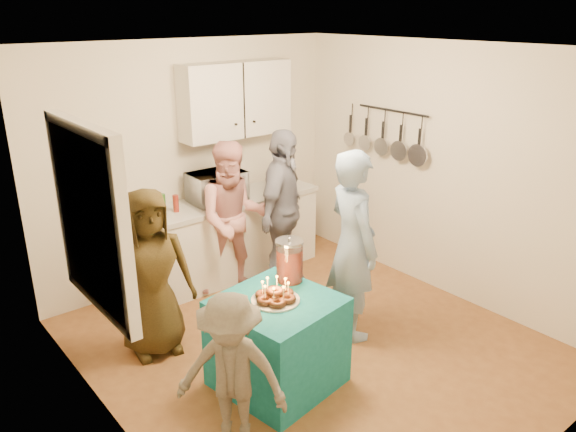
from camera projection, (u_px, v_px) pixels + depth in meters
floor at (312, 344)px, 5.12m from camera, size 4.00×4.00×0.00m
ceiling at (317, 48)px, 4.22m from camera, size 4.00×4.00×0.00m
back_wall at (192, 162)px, 6.12m from camera, size 3.60×3.60×0.00m
left_wall at (106, 271)px, 3.60m from camera, size 4.00×4.00×0.00m
right_wall at (445, 173)px, 5.74m from camera, size 4.00×4.00×0.00m
window_night at (88, 220)px, 3.75m from camera, size 0.04×1.00×1.20m
counter at (226, 240)px, 6.32m from camera, size 2.20×0.58×0.86m
countertop at (224, 202)px, 6.16m from camera, size 2.24×0.62×0.05m
upper_cabinet at (236, 100)px, 6.08m from camera, size 1.30×0.30×0.80m
pot_rack at (390, 134)px, 6.09m from camera, size 0.12×1.00×0.60m
microwave at (217, 187)px, 6.05m from camera, size 0.60×0.42×0.33m
party_table at (277, 342)px, 4.47m from camera, size 0.97×0.97×0.76m
donut_cake at (275, 290)px, 4.30m from camera, size 0.38×0.38×0.18m
punch_jar at (289, 262)px, 4.60m from camera, size 0.22×0.22×0.34m
man_birthday at (353, 245)px, 5.03m from camera, size 0.58×0.73×1.77m
woman_back_left at (151, 273)px, 4.79m from camera, size 0.81×0.61×1.51m
woman_back_center at (234, 219)px, 5.83m from camera, size 0.98×0.88×1.64m
woman_back_right at (282, 212)px, 5.89m from camera, size 1.09×0.92×1.75m
child_near_left at (231, 375)px, 3.73m from camera, size 0.83×0.87×1.19m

